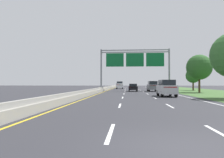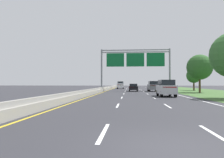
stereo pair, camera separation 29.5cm
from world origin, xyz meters
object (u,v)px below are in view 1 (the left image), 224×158
at_px(pickup_truck_white, 120,85).
at_px(car_grey_right_lane_suv, 152,86).
at_px(car_black_centre_lane_sedan, 133,87).
at_px(roadside_tree_far, 193,76).
at_px(car_silver_right_lane_suv, 166,88).
at_px(roadside_tree_mid, 199,67).
at_px(overhead_sign_gantry, 135,61).

height_order(pickup_truck_white, car_grey_right_lane_suv, pickup_truck_white).
distance_m(car_black_centre_lane_sedan, car_grey_right_lane_suv, 4.01).
bearing_deg(roadside_tree_far, car_silver_right_lane_suv, -113.51).
xyz_separation_m(car_grey_right_lane_suv, roadside_tree_mid, (7.71, -5.39, 3.44)).
bearing_deg(roadside_tree_mid, pickup_truck_white, 121.43).
height_order(pickup_truck_white, car_silver_right_lane_suv, pickup_truck_white).
height_order(overhead_sign_gantry, roadside_tree_far, overhead_sign_gantry).
bearing_deg(roadside_tree_far, pickup_truck_white, 142.47).
bearing_deg(pickup_truck_white, car_black_centre_lane_sedan, -171.29).
bearing_deg(car_grey_right_lane_suv, roadside_tree_far, -59.51).
distance_m(car_black_centre_lane_sedan, car_silver_right_lane_suv, 17.79).
bearing_deg(pickup_truck_white, roadside_tree_mid, -150.08).
distance_m(overhead_sign_gantry, roadside_tree_far, 14.48).
distance_m(overhead_sign_gantry, roadside_tree_mid, 13.54).
bearing_deg(overhead_sign_gantry, car_black_centre_lane_sedan, -104.06).
xyz_separation_m(overhead_sign_gantry, car_grey_right_lane_suv, (3.55, -1.89, -5.34)).
relative_size(overhead_sign_gantry, car_grey_right_lane_suv, 3.19).
distance_m(car_silver_right_lane_suv, roadside_tree_mid, 14.69).
xyz_separation_m(overhead_sign_gantry, car_silver_right_lane_suv, (3.37, -19.19, -5.34)).
xyz_separation_m(car_black_centre_lane_sedan, roadside_tree_far, (13.98, 5.99, 2.58)).
xyz_separation_m(car_grey_right_lane_suv, roadside_tree_far, (9.98, 6.06, 2.30)).
bearing_deg(overhead_sign_gantry, pickup_truck_white, 102.67).
xyz_separation_m(overhead_sign_gantry, roadside_tree_far, (13.53, 4.17, -3.04)).
xyz_separation_m(pickup_truck_white, car_grey_right_lane_suv, (7.50, -19.50, 0.02)).
bearing_deg(car_grey_right_lane_suv, overhead_sign_gantry, 61.17).
distance_m(pickup_truck_white, car_black_centre_lane_sedan, 19.74).
relative_size(overhead_sign_gantry, car_silver_right_lane_suv, 3.18).
relative_size(overhead_sign_gantry, car_black_centre_lane_sedan, 3.41).
height_order(car_black_centre_lane_sedan, car_grey_right_lane_suv, car_grey_right_lane_suv).
bearing_deg(car_grey_right_lane_suv, roadside_tree_mid, -125.75).
xyz_separation_m(car_black_centre_lane_sedan, car_grey_right_lane_suv, (4.00, -0.07, 0.28)).
bearing_deg(car_black_centre_lane_sedan, pickup_truck_white, 10.69).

